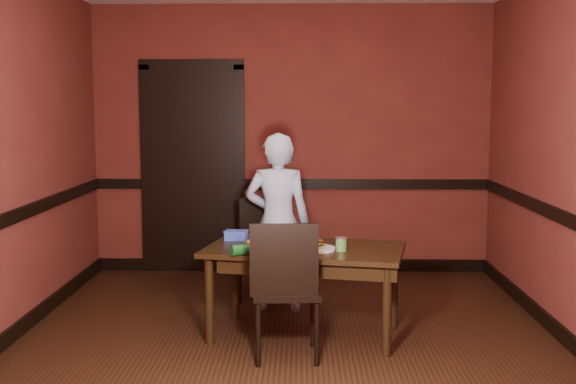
{
  "coord_description": "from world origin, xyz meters",
  "views": [
    {
      "loc": [
        0.1,
        -5.06,
        1.71
      ],
      "look_at": [
        0.0,
        0.35,
        1.05
      ],
      "focal_mm": 45.0,
      "sensor_mm": 36.0,
      "label": 1
    }
  ],
  "objects_px": {
    "chair_far": "(256,249)",
    "cheese_saucer": "(254,244)",
    "food_tub": "(236,235)",
    "chair_near": "(286,288)",
    "person": "(278,222)",
    "sandwich_plate": "(316,247)",
    "dining_table": "(305,291)",
    "sauce_jar": "(341,244)"
  },
  "relations": [
    {
      "from": "chair_far",
      "to": "dining_table",
      "type": "bearing_deg",
      "value": -81.7
    },
    {
      "from": "sauce_jar",
      "to": "chair_near",
      "type": "bearing_deg",
      "value": -140.43
    },
    {
      "from": "person",
      "to": "sauce_jar",
      "type": "distance_m",
      "value": 0.96
    },
    {
      "from": "person",
      "to": "sandwich_plate",
      "type": "height_order",
      "value": "person"
    },
    {
      "from": "chair_near",
      "to": "person",
      "type": "bearing_deg",
      "value": -88.42
    },
    {
      "from": "cheese_saucer",
      "to": "person",
      "type": "bearing_deg",
      "value": 78.03
    },
    {
      "from": "dining_table",
      "to": "food_tub",
      "type": "distance_m",
      "value": 0.7
    },
    {
      "from": "chair_far",
      "to": "food_tub",
      "type": "relative_size",
      "value": 4.61
    },
    {
      "from": "sandwich_plate",
      "to": "cheese_saucer",
      "type": "xyz_separation_m",
      "value": [
        -0.45,
        0.1,
        -0.0
      ]
    },
    {
      "from": "chair_near",
      "to": "food_tub",
      "type": "height_order",
      "value": "chair_near"
    },
    {
      "from": "chair_far",
      "to": "chair_near",
      "type": "height_order",
      "value": "chair_near"
    },
    {
      "from": "person",
      "to": "sandwich_plate",
      "type": "bearing_deg",
      "value": 115.25
    },
    {
      "from": "chair_near",
      "to": "cheese_saucer",
      "type": "xyz_separation_m",
      "value": [
        -0.25,
        0.45,
        0.21
      ]
    },
    {
      "from": "chair_far",
      "to": "sauce_jar",
      "type": "relative_size",
      "value": 8.94
    },
    {
      "from": "sauce_jar",
      "to": "sandwich_plate",
      "type": "bearing_deg",
      "value": 170.82
    },
    {
      "from": "sandwich_plate",
      "to": "dining_table",
      "type": "bearing_deg",
      "value": 127.65
    },
    {
      "from": "dining_table",
      "to": "sauce_jar",
      "type": "height_order",
      "value": "sauce_jar"
    },
    {
      "from": "sandwich_plate",
      "to": "food_tub",
      "type": "xyz_separation_m",
      "value": [
        -0.61,
        0.37,
        0.02
      ]
    },
    {
      "from": "dining_table",
      "to": "sauce_jar",
      "type": "bearing_deg",
      "value": -15.63
    },
    {
      "from": "chair_near",
      "to": "food_tub",
      "type": "xyz_separation_m",
      "value": [
        -0.4,
        0.72,
        0.23
      ]
    },
    {
      "from": "chair_far",
      "to": "chair_near",
      "type": "bearing_deg",
      "value": -92.4
    },
    {
      "from": "cheese_saucer",
      "to": "food_tub",
      "type": "distance_m",
      "value": 0.31
    },
    {
      "from": "chair_far",
      "to": "cheese_saucer",
      "type": "relative_size",
      "value": 5.97
    },
    {
      "from": "chair_near",
      "to": "sandwich_plate",
      "type": "relative_size",
      "value": 3.4
    },
    {
      "from": "person",
      "to": "sauce_jar",
      "type": "xyz_separation_m",
      "value": [
        0.48,
        -0.83,
        -0.02
      ]
    },
    {
      "from": "sauce_jar",
      "to": "cheese_saucer",
      "type": "height_order",
      "value": "sauce_jar"
    },
    {
      "from": "dining_table",
      "to": "chair_far",
      "type": "relative_size",
      "value": 1.64
    },
    {
      "from": "person",
      "to": "chair_far",
      "type": "bearing_deg",
      "value": -55.08
    },
    {
      "from": "chair_near",
      "to": "dining_table",
      "type": "bearing_deg",
      "value": -108.7
    },
    {
      "from": "chair_far",
      "to": "person",
      "type": "bearing_deg",
      "value": -73.58
    },
    {
      "from": "sandwich_plate",
      "to": "food_tub",
      "type": "distance_m",
      "value": 0.71
    },
    {
      "from": "chair_far",
      "to": "sauce_jar",
      "type": "distance_m",
      "value": 1.4
    },
    {
      "from": "person",
      "to": "food_tub",
      "type": "height_order",
      "value": "person"
    },
    {
      "from": "person",
      "to": "sandwich_plate",
      "type": "xyz_separation_m",
      "value": [
        0.3,
        -0.8,
        -0.05
      ]
    },
    {
      "from": "dining_table",
      "to": "food_tub",
      "type": "bearing_deg",
      "value": 164.38
    },
    {
      "from": "person",
      "to": "cheese_saucer",
      "type": "bearing_deg",
      "value": 82.7
    },
    {
      "from": "chair_far",
      "to": "chair_near",
      "type": "relative_size",
      "value": 0.92
    },
    {
      "from": "food_tub",
      "to": "person",
      "type": "bearing_deg",
      "value": 61.66
    },
    {
      "from": "dining_table",
      "to": "food_tub",
      "type": "relative_size",
      "value": 7.56
    },
    {
      "from": "sandwich_plate",
      "to": "sauce_jar",
      "type": "distance_m",
      "value": 0.18
    },
    {
      "from": "sauce_jar",
      "to": "food_tub",
      "type": "relative_size",
      "value": 0.52
    },
    {
      "from": "cheese_saucer",
      "to": "dining_table",
      "type": "bearing_deg",
      "value": 0.26
    }
  ]
}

